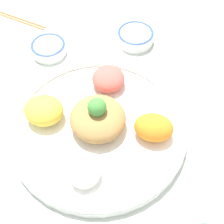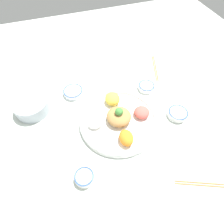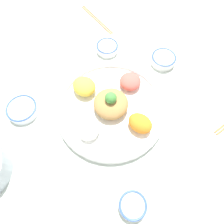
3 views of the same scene
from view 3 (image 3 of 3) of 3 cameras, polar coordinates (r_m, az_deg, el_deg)
ground_plane at (r=0.72m, az=-1.77°, el=2.94°), size 2.40×2.40×0.00m
salad_platter at (r=0.69m, az=-0.32°, el=1.73°), size 0.40×0.40×0.11m
sauce_bowl_red at (r=0.86m, az=-1.45°, el=19.04°), size 0.09×0.09×0.03m
rice_bowl_blue at (r=0.76m, az=-25.65°, el=0.76°), size 0.11×0.11×0.03m
sauce_bowl_dark at (r=0.62m, az=6.27°, el=-26.41°), size 0.08×0.08×0.04m
rice_bowl_plain at (r=0.84m, az=15.36°, el=15.28°), size 0.10×0.10×0.04m
chopsticks_pair_near at (r=1.02m, az=-4.71°, el=26.41°), size 0.24×0.10×0.01m
serving_spoon_main at (r=0.66m, az=-17.81°, el=-26.72°), size 0.11×0.09×0.01m
serving_spoon_extra at (r=0.88m, az=22.85°, el=13.14°), size 0.07×0.12×0.01m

